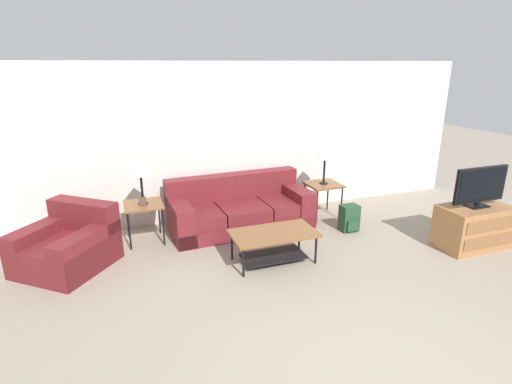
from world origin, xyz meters
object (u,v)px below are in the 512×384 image
at_px(coffee_table, 273,240).
at_px(side_table_right, 323,187).
at_px(side_table_left, 144,207).
at_px(table_lamp_right, 325,153).
at_px(backpack, 349,218).
at_px(couch, 240,210).
at_px(table_lamp_left, 140,168).
at_px(tv_console, 473,227).
at_px(television, 480,186).
at_px(armchair, 68,246).

xyz_separation_m(coffee_table, side_table_right, (1.45, 1.26, 0.22)).
distance_m(side_table_left, table_lamp_right, 3.06).
xyz_separation_m(side_table_right, backpack, (0.09, -0.71, -0.33)).
xyz_separation_m(coffee_table, backpack, (1.54, 0.55, -0.11)).
xyz_separation_m(couch, table_lamp_left, (-1.50, -0.04, 0.84)).
bearing_deg(side_table_right, backpack, -82.58).
bearing_deg(coffee_table, side_table_right, 41.09).
bearing_deg(backpack, tv_console, -39.51).
bearing_deg(table_lamp_right, coffee_table, -138.91).
bearing_deg(side_table_left, side_table_right, 0.00).
height_order(table_lamp_right, television, table_lamp_right).
height_order(armchair, side_table_right, armchair).
bearing_deg(television, table_lamp_left, 157.68).
distance_m(tv_console, backpack, 1.76).
bearing_deg(side_table_left, table_lamp_left, -63.43).
distance_m(couch, armchair, 2.57).
xyz_separation_m(side_table_left, table_lamp_right, (3.00, -0.00, 0.59)).
relative_size(table_lamp_left, table_lamp_right, 1.00).
xyz_separation_m(side_table_left, side_table_right, (3.00, 0.00, 0.00)).
relative_size(side_table_right, backpack, 1.40).
distance_m(table_lamp_right, backpack, 1.17).
bearing_deg(coffee_table, table_lamp_right, 41.09).
bearing_deg(tv_console, side_table_left, 157.68).
bearing_deg(television, couch, 147.64).
bearing_deg(tv_console, couch, 147.63).
xyz_separation_m(side_table_right, tv_console, (1.45, -1.82, -0.23)).
relative_size(coffee_table, table_lamp_left, 1.71).
bearing_deg(television, tv_console, -90.00).
height_order(coffee_table, table_lamp_right, table_lamp_right).
bearing_deg(table_lamp_right, side_table_left, 180.00).
distance_m(couch, side_table_right, 1.52).
xyz_separation_m(side_table_left, backpack, (3.09, -0.71, -0.33)).
bearing_deg(side_table_right, couch, 178.33).
distance_m(table_lamp_left, television, 4.81).
relative_size(table_lamp_left, backpack, 1.56).
xyz_separation_m(table_lamp_left, backpack, (3.09, -0.71, -0.93)).
distance_m(couch, television, 3.55).
xyz_separation_m(couch, backpack, (1.59, -0.75, -0.08)).
distance_m(armchair, television, 5.67).
bearing_deg(table_lamp_left, coffee_table, -39.11).
bearing_deg(table_lamp_right, side_table_right, 26.57).
height_order(couch, table_lamp_left, table_lamp_left).
bearing_deg(couch, table_lamp_right, -1.67).
xyz_separation_m(tv_console, television, (0.00, 0.00, 0.62)).
bearing_deg(tv_console, television, 90.00).
height_order(couch, side_table_left, couch).
height_order(side_table_right, tv_console, tv_console).
xyz_separation_m(coffee_table, television, (2.89, -0.56, 0.61)).
bearing_deg(coffee_table, backpack, 19.77).
bearing_deg(couch, side_table_left, -178.32).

